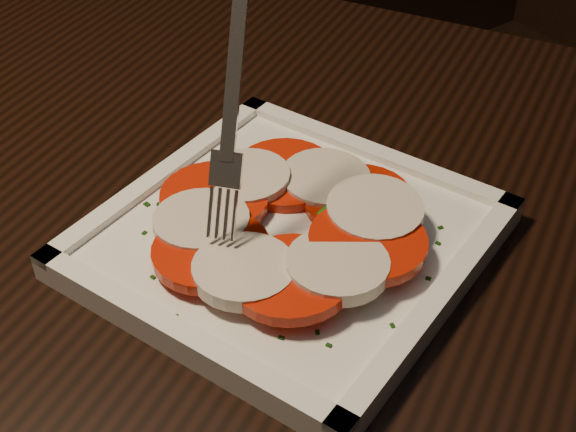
# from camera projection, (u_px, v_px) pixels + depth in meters

# --- Properties ---
(table) EXTENTS (1.28, 0.93, 0.75)m
(table) POSITION_uv_depth(u_px,v_px,m) (192.00, 316.00, 0.65)
(table) COLOR black
(table) RESTS_ON ground
(plate) EXTENTS (0.26, 0.26, 0.01)m
(plate) POSITION_uv_depth(u_px,v_px,m) (288.00, 241.00, 0.56)
(plate) COLOR white
(plate) RESTS_ON table
(caprese_salad) EXTENTS (0.21, 0.21, 0.03)m
(caprese_salad) POSITION_uv_depth(u_px,v_px,m) (288.00, 221.00, 0.55)
(caprese_salad) COLOR red
(caprese_salad) RESTS_ON plate
(fork) EXTENTS (0.06, 0.09, 0.17)m
(fork) POSITION_uv_depth(u_px,v_px,m) (238.00, 85.00, 0.50)
(fork) COLOR white
(fork) RESTS_ON caprese_salad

